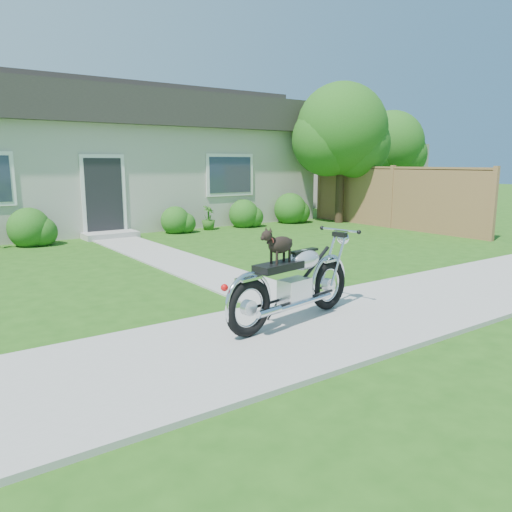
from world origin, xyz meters
The scene contains 10 objects.
ground centered at (0.00, 0.00, 0.00)m, with size 80.00×80.00×0.00m, color #235114.
sidewalk centered at (0.00, 0.00, 0.02)m, with size 24.00×2.20×0.04m, color #9E9B93.
walkway centered at (-1.50, 5.00, 0.01)m, with size 1.20×8.00×0.03m, color #9E9B93.
house centered at (0.00, 11.99, 2.16)m, with size 12.60×7.03×4.50m.
fence centered at (6.30, 5.75, 0.94)m, with size 0.12×6.62×1.90m.
tree_near centered at (6.07, 7.56, 2.91)m, with size 2.96×2.96×4.54m.
tree_far centered at (10.81, 9.49, 2.61)m, with size 2.70×2.66×4.08m.
shrub_row centered at (0.30, 8.50, 0.41)m, with size 10.80×1.08×1.08m.
potted_plant_right centered at (1.46, 8.55, 0.36)m, with size 0.40×0.40×0.72m, color #295D19.
motorcycle_with_dog centered at (-2.06, 0.23, 0.56)m, with size 2.21×0.72×1.19m.
Camera 1 is at (-5.87, -4.38, 1.99)m, focal length 35.00 mm.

